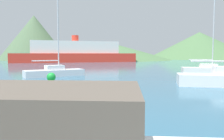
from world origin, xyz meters
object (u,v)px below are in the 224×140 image
(sailboat_outer, at_px, (208,69))
(buoy_marker, at_px, (51,81))
(sailboat_middle, at_px, (55,72))
(ferry_distant, at_px, (75,53))

(sailboat_outer, bearing_deg, buoy_marker, -135.86)
(sailboat_middle, xyz_separation_m, buoy_marker, (0.97, -7.01, -0.06))
(sailboat_outer, relative_size, ferry_distant, 0.27)
(sailboat_middle, relative_size, buoy_marker, 8.75)
(sailboat_outer, distance_m, buoy_marker, 18.67)
(sailboat_outer, bearing_deg, ferry_distant, 130.81)
(sailboat_middle, distance_m, ferry_distant, 37.43)
(sailboat_outer, height_order, ferry_distant, sailboat_outer)
(buoy_marker, bearing_deg, sailboat_outer, 30.51)
(ferry_distant, relative_size, buoy_marker, 34.48)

